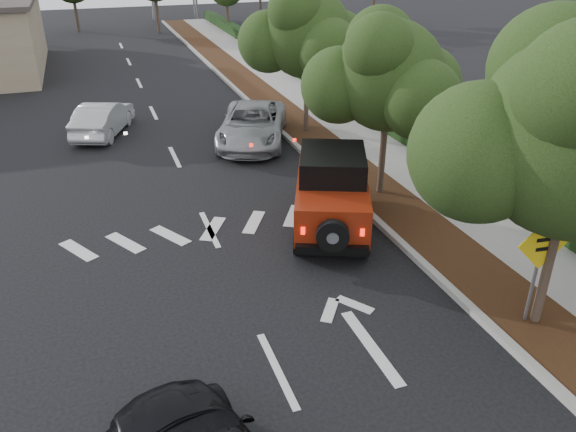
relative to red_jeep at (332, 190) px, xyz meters
name	(u,v)px	position (x,y,z in m)	size (l,w,h in m)	color
ground	(277,370)	(-3.28, -5.04, -1.11)	(120.00, 120.00, 0.00)	black
curb	(291,141)	(1.32, 6.96, -1.04)	(0.20, 70.00, 0.15)	#9E9B93
planting_strip	(315,139)	(2.32, 6.96, -1.05)	(1.80, 70.00, 0.12)	black
sidewalk	(358,134)	(4.22, 6.96, -1.05)	(2.00, 70.00, 0.12)	gray
hedge	(389,122)	(5.62, 6.96, -0.71)	(0.80, 70.00, 0.80)	black
transmission_tower	(176,20)	(2.72, 42.96, -1.11)	(7.00, 4.00, 28.00)	slate
street_tree_near	(533,324)	(2.32, -5.54, -1.11)	(3.80, 3.80, 5.92)	#1B3110
street_tree_mid	(379,194)	(2.32, 1.46, -1.11)	(3.20, 3.20, 5.32)	#1B3110
street_tree_far	(306,133)	(2.32, 7.96, -1.11)	(3.40, 3.40, 5.62)	#1B3110
light_pole_a	(14,84)	(-9.78, 20.96, -1.11)	(2.00, 0.22, 9.00)	slate
light_pole_b	(12,47)	(-10.78, 32.96, -1.11)	(2.00, 0.22, 9.00)	slate
red_jeep	(332,190)	(0.00, 0.00, 0.00)	(3.27, 4.48, 2.19)	black
silver_suv_ahead	(252,124)	(-0.08, 7.57, -0.38)	(2.42, 5.24, 1.46)	#93979A
silver_sedan_oncoming	(103,118)	(-5.55, 10.55, -0.44)	(1.41, 4.06, 1.34)	#ADB1B5
speed_hump_sign	(540,257)	(2.12, -5.48, 0.57)	(1.14, 0.15, 2.42)	slate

